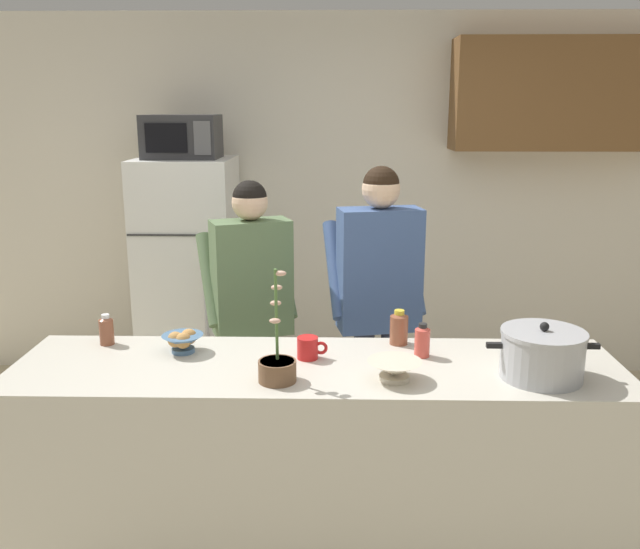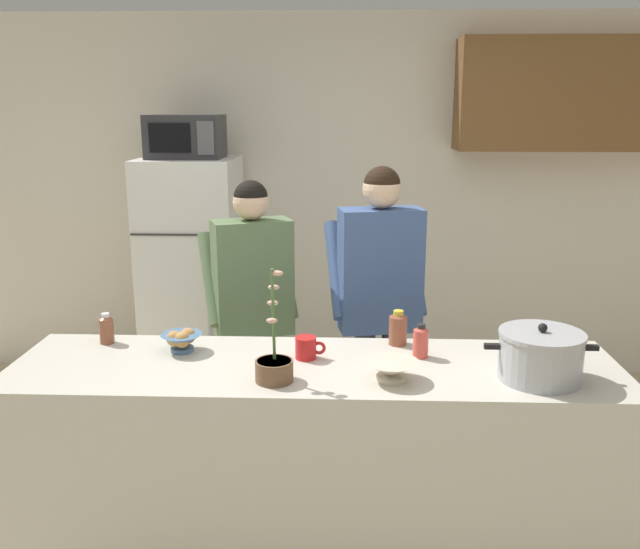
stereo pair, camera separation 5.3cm
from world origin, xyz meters
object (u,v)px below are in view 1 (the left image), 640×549
object	(u,v)px
person_by_sink	(378,286)
bottle_far_corner	(399,327)
microwave	(182,137)
cooking_pot	(542,354)
coffee_mug	(308,348)
person_near_pot	(252,294)
bottle_mid_counter	(106,330)
refrigerator	(190,278)
bottle_near_edge	(422,340)
potted_orchid	(277,366)
empty_bowl	(394,369)
bread_bowl	(183,341)

from	to	relation	value
person_by_sink	bottle_far_corner	size ratio (longest dim) A/B	10.52
microwave	cooking_pot	xyz separation A→B (m)	(1.82, -1.95, -0.75)
coffee_mug	bottle_far_corner	distance (m)	0.45
person_near_pot	bottle_mid_counter	distance (m)	0.83
refrigerator	bottle_near_edge	distance (m)	2.23
cooking_pot	potted_orchid	xyz separation A→B (m)	(-1.04, -0.06, -0.03)
bottle_far_corner	potted_orchid	distance (m)	0.68
empty_bowl	bottle_near_edge	distance (m)	0.30
person_by_sink	empty_bowl	bearing A→B (deg)	-89.65
potted_orchid	coffee_mug	bearing A→B (deg)	65.78
person_near_pot	coffee_mug	world-z (taller)	person_near_pot
bottle_mid_counter	bread_bowl	bearing A→B (deg)	-14.95
refrigerator	bottle_mid_counter	distance (m)	1.63
coffee_mug	empty_bowl	size ratio (longest dim) A/B	0.60
person_near_pot	cooking_pot	size ratio (longest dim) A/B	3.62
microwave	empty_bowl	world-z (taller)	microwave
bottle_mid_counter	potted_orchid	size ratio (longest dim) A/B	0.31
bottle_mid_counter	bottle_far_corner	xyz separation A→B (m)	(1.32, 0.03, 0.01)
bottle_mid_counter	bottle_near_edge	bearing A→B (deg)	-4.91
coffee_mug	bottle_near_edge	bearing A→B (deg)	4.20
bread_bowl	bottle_near_edge	size ratio (longest dim) A/B	1.22
coffee_mug	bread_bowl	size ratio (longest dim) A/B	0.72
microwave	empty_bowl	distance (m)	2.47
person_near_pot	refrigerator	bearing A→B (deg)	118.38
coffee_mug	microwave	bearing A→B (deg)	116.90
person_near_pot	bottle_mid_counter	size ratio (longest dim) A/B	11.36
bottle_near_edge	bottle_mid_counter	distance (m)	1.41
microwave	bottle_far_corner	world-z (taller)	microwave
cooking_pot	bottle_mid_counter	bearing A→B (deg)	169.41
empty_bowl	bottle_far_corner	size ratio (longest dim) A/B	1.37
bottle_near_edge	bottle_far_corner	distance (m)	0.18
microwave	bread_bowl	xyz separation A→B (m)	(0.34, -1.70, -0.80)
refrigerator	bottle_mid_counter	bearing A→B (deg)	-90.95
refrigerator	person_near_pot	size ratio (longest dim) A/B	1.02
refrigerator	microwave	bearing A→B (deg)	-89.93
bottle_far_corner	refrigerator	bearing A→B (deg)	129.18
microwave	potted_orchid	xyz separation A→B (m)	(0.78, -2.01, -0.79)
coffee_mug	bottle_far_corner	world-z (taller)	bottle_far_corner
cooking_pot	bottle_near_edge	world-z (taller)	cooking_pot
person_near_pot	bread_bowl	size ratio (longest dim) A/B	8.83
bread_bowl	empty_bowl	world-z (taller)	bread_bowl
person_near_pot	coffee_mug	size ratio (longest dim) A/B	12.22
bottle_near_edge	potted_orchid	world-z (taller)	potted_orchid
empty_bowl	cooking_pot	bearing A→B (deg)	3.56
cooking_pot	bread_bowl	bearing A→B (deg)	170.52
cooking_pot	bottle_mid_counter	size ratio (longest dim) A/B	3.14
empty_bowl	bottle_far_corner	xyz separation A→B (m)	(0.05, 0.42, 0.03)
coffee_mug	bottle_near_edge	size ratio (longest dim) A/B	0.88
person_by_sink	bottle_mid_counter	xyz separation A→B (m)	(-1.26, -0.57, -0.06)
microwave	person_by_sink	distance (m)	1.76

